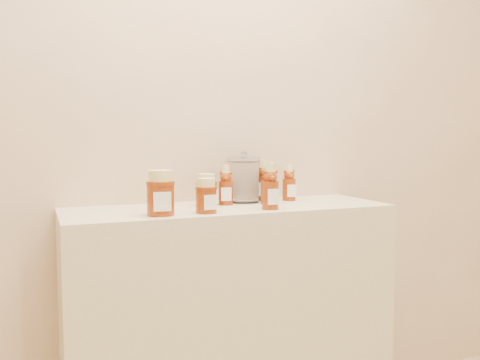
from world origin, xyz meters
name	(u,v)px	position (x,y,z in m)	size (l,w,h in m)	color
wall_back	(211,88)	(0.00, 1.75, 1.35)	(3.50, 0.02, 2.70)	tan
display_table	(230,325)	(0.00, 1.55, 0.45)	(1.20, 0.40, 0.90)	#BFB48C
bear_bottle_back_left	(226,182)	(0.01, 1.60, 0.98)	(0.06, 0.06, 0.17)	#682208
bear_bottle_back_mid	(263,177)	(0.20, 1.68, 0.99)	(0.06, 0.06, 0.19)	#682208
bear_bottle_back_right	(289,180)	(0.29, 1.63, 0.98)	(0.06, 0.06, 0.17)	#682208
bear_bottle_front_left	(270,183)	(0.11, 1.43, 0.99)	(0.06, 0.06, 0.19)	#682208
bear_bottle_front_right	(268,182)	(0.17, 1.57, 0.99)	(0.06, 0.06, 0.17)	#682208
honey_jar_left	(160,193)	(-0.28, 1.44, 0.97)	(0.09, 0.09, 0.15)	#682208
honey_jar_back	(207,190)	(-0.07, 1.60, 0.96)	(0.08, 0.08, 0.12)	#682208
honey_jar_front	(206,196)	(-0.13, 1.43, 0.96)	(0.07, 0.07, 0.12)	#682208
glass_canister	(244,178)	(0.10, 1.65, 1.00)	(0.13, 0.13, 0.20)	white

